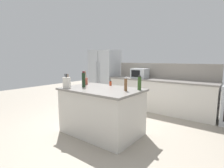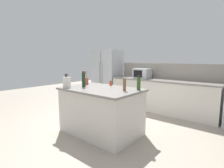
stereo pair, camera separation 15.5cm
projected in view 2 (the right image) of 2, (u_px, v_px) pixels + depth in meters
The scene contains 12 objects.
ground_plane at pixel (101, 132), 3.66m from camera, with size 14.00×14.00×0.00m, color gray.
back_counter_run at pixel (161, 96), 5.08m from camera, with size 3.11×0.66×0.94m.
wall_backsplash at pixel (166, 71), 5.22m from camera, with size 3.07×0.03×0.46m, color gray.
kitchen_island at pixel (101, 111), 3.60m from camera, with size 1.59×1.05×0.94m.
refrigerator at pixel (108, 76), 6.38m from camera, with size 0.99×0.75×1.84m.
microwave at pixel (142, 73), 5.39m from camera, with size 0.48×0.39×0.30m.
knife_block at pixel (67, 82), 3.59m from camera, with size 0.16×0.14×0.29m.
utensil_crock at pixel (86, 81), 4.08m from camera, with size 0.12×0.12×0.32m.
wine_bottle at pixel (84, 80), 3.67m from camera, with size 0.07×0.07×0.34m.
olive_oil_bottle at pixel (139, 83), 3.32m from camera, with size 0.07×0.07×0.28m.
spice_jar_paprika at pixel (111, 83), 3.90m from camera, with size 0.05×0.05×0.11m.
pepper_grinder at pixel (124, 85), 3.23m from camera, with size 0.06×0.06×0.26m.
Camera 2 is at (2.40, -2.53, 1.53)m, focal length 28.00 mm.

